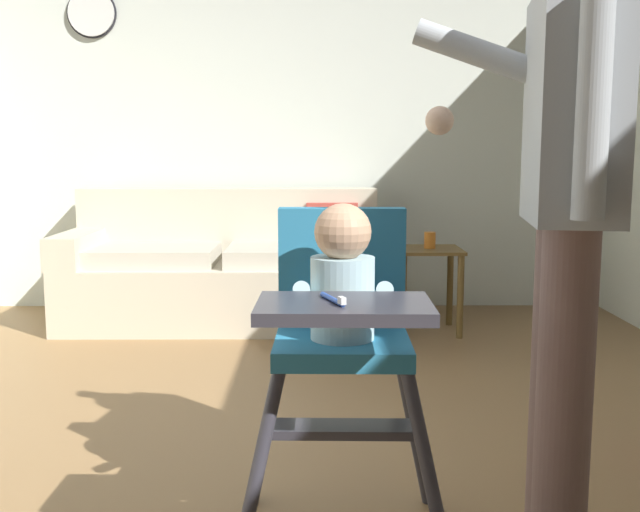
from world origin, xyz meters
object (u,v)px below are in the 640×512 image
Objects in this scene: sippy_cup at (430,240)px; adult_standing at (566,213)px; high_chair at (342,312)px; couch at (226,272)px; wall_clock at (92,13)px; side_table at (428,271)px.

adult_standing is at bearing -91.51° from sippy_cup.
adult_standing is at bearing 81.66° from high_chair.
couch reaches higher than sippy_cup.
couch is 2.91m from high_chair.
couch is 1.34m from sippy_cup.
wall_clock reaches higher than sippy_cup.
couch is 5.99× the size of wall_clock.
couch is 20.29× the size of sippy_cup.
adult_standing is 16.77× the size of sippy_cup.
side_table is at bearing -81.79° from adult_standing.
wall_clock is at bearing -116.79° from couch.
side_table is 0.19m from sippy_cup.
wall_clock is at bearing -152.80° from high_chair.
side_table is at bearing 167.54° from high_chair.
couch is at bearing -57.81° from adult_standing.
side_table is 1.54× the size of wall_clock.
high_chair is 0.63m from adult_standing.
adult_standing is at bearing -57.50° from wall_clock.
adult_standing is at bearing -91.33° from side_table.
side_table is at bearing -18.90° from wall_clock.
wall_clock is at bearing 161.17° from sippy_cup.
high_chair is at bearing -64.09° from wall_clock.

